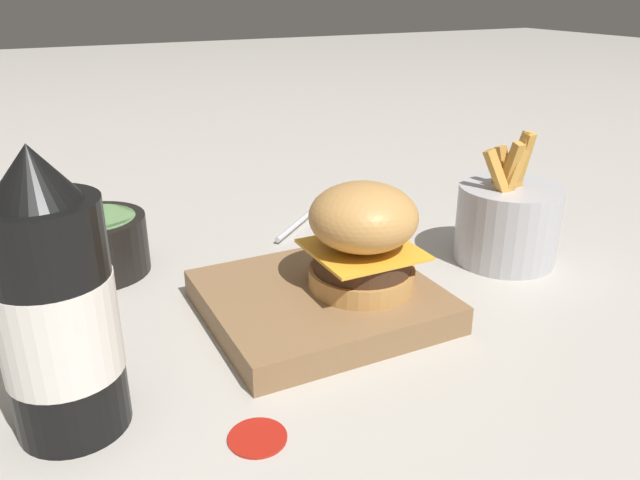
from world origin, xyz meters
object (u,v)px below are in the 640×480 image
at_px(ketchup_bottle, 56,311).
at_px(fries_basket, 507,222).
at_px(side_bowl, 95,244).
at_px(burger, 363,236).
at_px(spoon, 319,206).
at_px(serving_board, 320,301).

xyz_separation_m(ketchup_bottle, fries_basket, (0.48, 0.08, -0.05)).
bearing_deg(side_bowl, fries_basket, -22.41).
bearing_deg(burger, spoon, 71.59).
xyz_separation_m(burger, side_bowl, (-0.22, 0.21, -0.05)).
bearing_deg(burger, side_bowl, 136.22).
height_order(burger, ketchup_bottle, ketchup_bottle).
relative_size(burger, ketchup_bottle, 0.49).
distance_m(burger, spoon, 0.30).
xyz_separation_m(fries_basket, side_bowl, (-0.42, 0.17, -0.01)).
distance_m(side_bowl, spoon, 0.32).
xyz_separation_m(serving_board, fries_basket, (0.25, 0.02, 0.03)).
relative_size(burger, spoon, 0.68).
bearing_deg(serving_board, fries_basket, 4.34).
relative_size(serving_board, fries_basket, 1.39).
bearing_deg(serving_board, side_bowl, 132.52).
distance_m(ketchup_bottle, fries_basket, 0.49).
bearing_deg(serving_board, ketchup_bottle, -164.15).
bearing_deg(ketchup_bottle, burger, 11.06).
relative_size(serving_board, ketchup_bottle, 1.02).
relative_size(side_bowl, spoon, 0.74).
relative_size(ketchup_bottle, spoon, 1.38).
bearing_deg(fries_basket, serving_board, -175.66).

